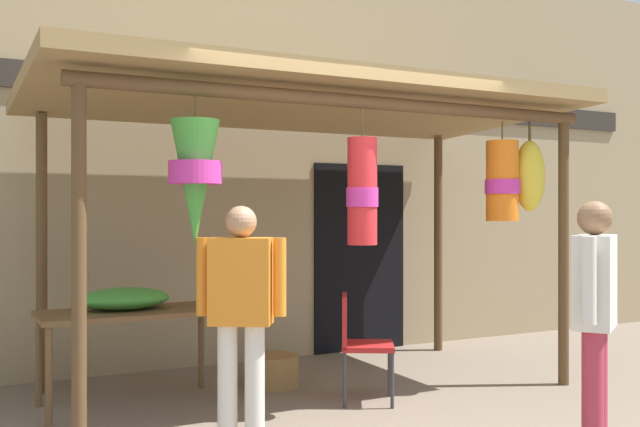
# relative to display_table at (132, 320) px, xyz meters

# --- Properties ---
(ground_plane) EXTENTS (30.00, 30.00, 0.00)m
(ground_plane) POSITION_rel_display_table_xyz_m (1.29, -1.23, -0.65)
(ground_plane) COLOR #756656
(shop_facade) EXTENTS (11.80, 0.29, 4.31)m
(shop_facade) POSITION_rel_display_table_xyz_m (1.30, 1.26, 1.50)
(shop_facade) COLOR #9E8966
(shop_facade) RESTS_ON ground_plane
(market_stall_canopy) EXTENTS (4.52, 2.29, 2.53)m
(market_stall_canopy) POSITION_rel_display_table_xyz_m (1.45, -0.28, 1.59)
(market_stall_canopy) COLOR brown
(market_stall_canopy) RESTS_ON ground_plane
(display_table) EXTENTS (1.39, 0.68, 0.73)m
(display_table) POSITION_rel_display_table_xyz_m (0.00, 0.00, 0.00)
(display_table) COLOR brown
(display_table) RESTS_ON ground_plane
(flower_heap_on_table) EXTENTS (0.69, 0.49, 0.17)m
(flower_heap_on_table) POSITION_rel_display_table_xyz_m (-0.03, 0.06, 0.16)
(flower_heap_on_table) COLOR green
(flower_heap_on_table) RESTS_ON display_table
(folding_chair) EXTENTS (0.55, 0.55, 0.84)m
(folding_chair) POSITION_rel_display_table_xyz_m (1.58, -0.73, -0.15)
(folding_chair) COLOR #AD1E1E
(folding_chair) RESTS_ON ground_plane
(wicker_basket_by_table) EXTENTS (0.44, 0.44, 0.27)m
(wicker_basket_by_table) POSITION_rel_display_table_xyz_m (1.20, 0.05, -0.52)
(wicker_basket_by_table) COLOR olive
(wicker_basket_by_table) RESTS_ON ground_plane
(vendor_in_orange) EXTENTS (0.51, 0.40, 1.53)m
(vendor_in_orange) POSITION_rel_display_table_xyz_m (0.42, -1.20, 0.24)
(vendor_in_orange) COLOR silver
(vendor_in_orange) RESTS_ON ground_plane
(customer_foreground) EXTENTS (0.50, 0.41, 1.55)m
(customer_foreground) POSITION_rel_display_table_xyz_m (2.27, -2.44, 0.26)
(customer_foreground) COLOR #B23347
(customer_foreground) RESTS_ON ground_plane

